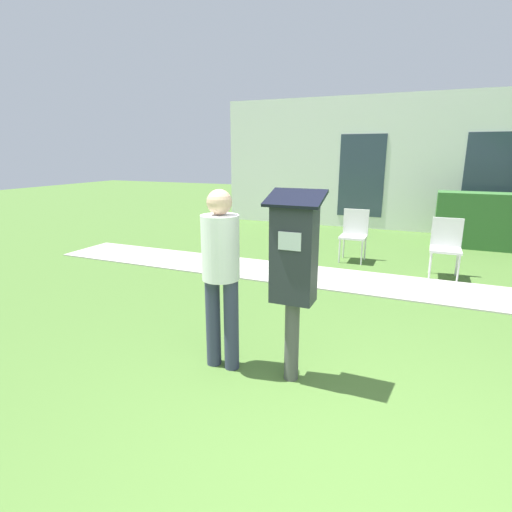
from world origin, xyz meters
The scene contains 8 objects.
ground_plane centered at (0.00, 0.00, 0.00)m, with size 40.00×40.00×0.00m, color #476B2D.
sidewalk centered at (0.00, 3.86, 0.01)m, with size 12.00×1.10×0.02m.
building_facade centered at (0.00, 8.48, 1.60)m, with size 10.00×0.26×3.20m.
parking_meter centered at (-0.78, 0.99, 1.02)m, with size 0.44×0.31×1.59m.
person_standing centered at (-1.41, 0.95, 0.93)m, with size 0.32×0.32×1.58m.
outdoor_chair_left centered at (-0.97, 5.12, 0.53)m, with size 0.44×0.44×0.90m.
outdoor_chair_middle centered at (0.48, 4.68, 0.53)m, with size 0.44×0.44×0.90m.
hedge_row centered at (1.60, 7.08, 0.55)m, with size 2.51×0.60×1.10m.
Camera 1 is at (0.14, -1.92, 1.87)m, focal length 28.00 mm.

